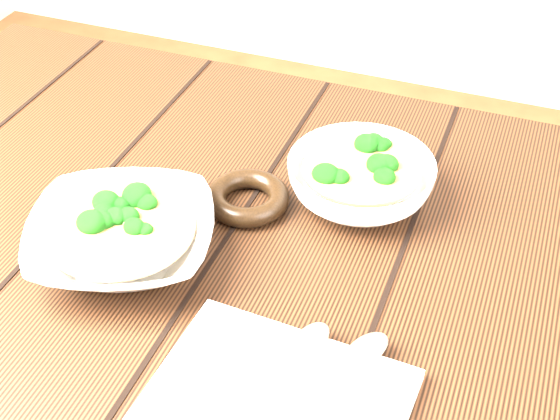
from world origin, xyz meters
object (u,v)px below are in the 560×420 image
object	(u,v)px
table	(242,317)
napkin	(272,410)
trivet	(247,198)
soup_bowl_back	(360,180)
soup_bowl_front	(122,237)

from	to	relation	value
table	napkin	distance (m)	0.27
trivet	napkin	size ratio (longest dim) A/B	0.44
soup_bowl_back	trivet	distance (m)	0.14
soup_bowl_back	napkin	bearing A→B (deg)	-87.53
table	soup_bowl_front	distance (m)	0.20
soup_bowl_back	trivet	world-z (taller)	soup_bowl_back
soup_bowl_front	napkin	xyz separation A→B (m)	(0.24, -0.14, -0.02)
table	trivet	xyz separation A→B (m)	(-0.02, 0.07, 0.13)
soup_bowl_back	table	bearing A→B (deg)	-127.87
table	soup_bowl_back	distance (m)	0.23
soup_bowl_front	trivet	size ratio (longest dim) A/B	2.60
table	napkin	xyz separation A→B (m)	(0.12, -0.20, 0.13)
soup_bowl_front	soup_bowl_back	world-z (taller)	soup_bowl_back
table	trivet	bearing A→B (deg)	105.33
soup_bowl_back	napkin	distance (m)	0.34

